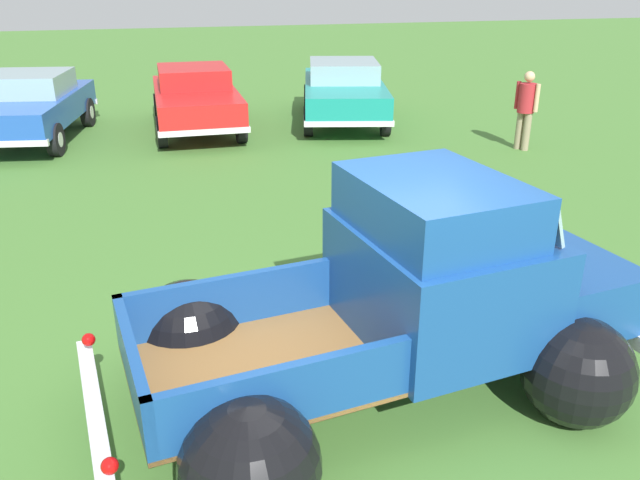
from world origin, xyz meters
The scene contains 6 objects.
ground_plane centered at (0.00, 0.00, 0.00)m, with size 80.00×80.00×0.00m, color #477A33.
vintage_pickup_truck centered at (0.38, 0.05, 0.76)m, with size 4.83×3.24×1.96m.
show_car_0 centered at (-4.07, 10.56, 0.78)m, with size 2.59×4.48×1.43m.
show_car_1 centered at (-0.53, 10.56, 0.78)m, with size 1.90×4.28×1.43m.
show_car_2 centered at (3.03, 10.62, 0.79)m, with size 2.97×4.93×1.43m.
spectator_0 centered at (5.81, 7.07, 0.90)m, with size 0.45×0.52×1.59m.
Camera 1 is at (-1.63, -4.39, 3.45)m, focal length 35.91 mm.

